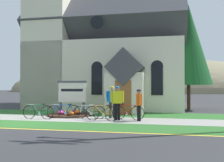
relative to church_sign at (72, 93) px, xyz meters
name	(u,v)px	position (x,y,z in m)	size (l,w,h in m)	color
ground	(59,114)	(-1.07, 0.59, -1.34)	(140.00, 140.00, 0.00)	#333335
sidewalk_slab	(76,119)	(0.90, -1.77, -1.34)	(32.00, 2.38, 0.01)	#99968E
grass_verge	(59,125)	(0.90, -4.04, -1.34)	(32.00, 2.14, 0.01)	#2D6628
church_lawn	(91,114)	(0.90, 0.91, -1.34)	(24.00, 3.00, 0.01)	#2D6628
curb_paint_stripe	(47,130)	(0.90, -5.26, -1.34)	(28.00, 0.16, 0.01)	yellow
church_building	(106,50)	(0.46, 6.85, 3.49)	(12.19, 11.52, 13.43)	beige
church_sign	(72,93)	(0.00, 0.00, 0.00)	(1.84, 0.20, 2.07)	#474C56
flower_bed	(70,114)	(0.01, -0.42, -1.26)	(2.60, 2.60, 0.34)	#382319
bicycle_yellow	(128,112)	(3.62, -1.42, -0.96)	(1.75, 0.31, 0.86)	black
bicycle_black	(102,113)	(2.39, -2.09, -0.96)	(1.79, 0.22, 0.82)	black
bicycle_silver	(64,111)	(0.09, -1.52, -0.97)	(1.67, 0.71, 0.80)	black
bicycle_orange	(90,112)	(1.56, -1.49, -0.97)	(1.76, 0.11, 0.80)	black
bicycle_white	(38,112)	(-1.10, -2.18, -0.96)	(1.81, 0.10, 0.84)	black
cyclist_in_red_jersey	(139,103)	(4.27, -1.92, -0.42)	(0.34, 0.66, 1.60)	black
cyclist_in_white_jersey	(112,99)	(2.72, -1.06, -0.31)	(0.63, 0.45, 1.75)	#2D2D33
cyclist_in_green_jersey	(117,100)	(3.15, -1.89, -0.30)	(0.66, 0.38, 1.76)	black
roadside_conifer	(188,44)	(7.18, 5.02, 3.47)	(3.42, 3.42, 7.81)	#4C3823
distant_hill	(146,91)	(-0.45, 61.88, -1.34)	(82.87, 43.60, 18.56)	#847A5B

